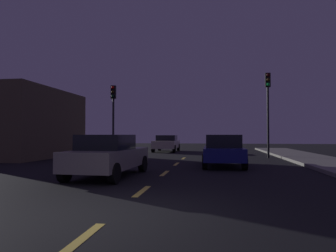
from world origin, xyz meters
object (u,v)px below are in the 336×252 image
car_adjacent_lane (108,155)px  car_oncoming_far (167,143)px  traffic_signal_right (268,99)px  traffic_signal_left (113,107)px  car_stopped_ahead (223,150)px

car_adjacent_lane → car_oncoming_far: car_adjacent_lane is taller
car_oncoming_far → traffic_signal_right: bearing=-41.0°
traffic_signal_left → car_adjacent_lane: bearing=-72.6°
traffic_signal_right → car_stopped_ahead: traffic_signal_right is taller
car_stopped_ahead → car_adjacent_lane: (-4.13, -4.26, 0.01)m
traffic_signal_right → car_adjacent_lane: size_ratio=1.26×
car_oncoming_far → car_stopped_ahead: bearing=-69.5°
car_adjacent_lane → car_oncoming_far: size_ratio=1.03×
car_stopped_ahead → car_adjacent_lane: size_ratio=0.96×
traffic_signal_left → car_oncoming_far: (2.69, 6.52, -2.65)m
car_stopped_ahead → car_oncoming_far: car_stopped_ahead is taller
car_stopped_ahead → car_adjacent_lane: car_adjacent_lane is taller
traffic_signal_right → car_oncoming_far: traffic_signal_right is taller
traffic_signal_right → car_adjacent_lane: (-7.12, -9.83, -3.00)m
traffic_signal_right → car_stopped_ahead: size_ratio=1.30×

